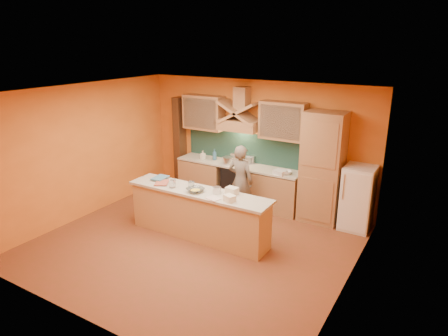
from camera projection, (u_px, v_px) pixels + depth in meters
The scene contains 36 objects.
floor at pixel (195, 244), 7.44m from camera, with size 5.50×5.00×0.01m, color brown.
ceiling at pixel (191, 92), 6.58m from camera, with size 5.50×5.00×0.01m, color white.
wall_back at pixel (256, 143), 9.05m from camera, with size 5.50×0.02×2.80m, color orange.
wall_front at pixel (77, 227), 4.96m from camera, with size 5.50×0.02×2.80m, color orange.
wall_left at pixel (85, 151), 8.35m from camera, with size 0.02×5.00×2.80m, color orange.
wall_right at pixel (351, 204), 5.66m from camera, with size 0.02×5.00×2.80m, color orange.
base_cabinet_left at pixel (204, 177), 9.71m from camera, with size 1.10×0.60×0.86m, color #AA784E.
base_cabinet_right at pixel (276, 192), 8.78m from camera, with size 1.10×0.60×0.86m, color #AA784E.
counter_top at pixel (238, 165), 9.10m from camera, with size 3.00×0.62×0.04m, color beige.
stove at pixel (238, 183), 9.24m from camera, with size 0.60×0.58×0.90m, color black.
backsplash at pixel (244, 147), 9.23m from camera, with size 3.00×0.03×0.70m, color #183530.
range_hood at pixel (240, 125), 8.86m from camera, with size 0.92×0.50×0.24m, color #AA784E.
hood_chimney at pixel (242, 98), 8.77m from camera, with size 0.30×0.30×0.50m, color #AA784E.
upper_cabinet_left at pixel (204, 112), 9.36m from camera, with size 1.00×0.35×0.80m, color #AA784E.
upper_cabinet_right at pixel (283, 121), 8.38m from camera, with size 1.00×0.35×0.80m, color #AA784E.
pantry_column at pixel (322, 168), 8.08m from camera, with size 0.80×0.60×2.30m, color #AA784E.
fridge at pixel (358, 198), 7.86m from camera, with size 0.58×0.60×1.30m, color white.
trim_column_left at pixel (180, 143), 10.00m from camera, with size 0.20×0.30×2.30m, color #472816.
island_body at pixel (199, 215), 7.59m from camera, with size 2.80×0.55×0.88m, color tan.
island_top at pixel (198, 192), 7.45m from camera, with size 2.90×0.62×0.05m, color beige.
person at pixel (241, 181), 8.41m from camera, with size 0.57×0.37×1.56m, color #70665B.
pot_large at pixel (228, 161), 9.09m from camera, with size 0.23×0.23×0.17m, color #B5B6BD.
pot_small at pixel (248, 161), 9.13m from camera, with size 0.19×0.19×0.15m, color #AEAEB5.
soap_bottle_a at pixel (203, 155), 9.46m from camera, with size 0.09×0.09×0.20m, color silver.
soap_bottle_b at pixel (215, 155), 9.37m from camera, with size 0.10×0.10×0.26m, color #326289.
bowl_back at pixel (286, 172), 8.40m from camera, with size 0.25×0.25×0.08m, color silver.
dish_rack at pixel (280, 172), 8.39m from camera, with size 0.26×0.20×0.09m, color silver.
book_lower at pixel (156, 183), 7.80m from camera, with size 0.25×0.34×0.03m, color #AF513E.
book_upper at pixel (155, 177), 8.07m from camera, with size 0.25×0.34×0.03m, color teal.
jar_large at pixel (172, 184), 7.56m from camera, with size 0.13×0.13×0.15m, color white.
jar_small at pixel (191, 185), 7.51m from camera, with size 0.11×0.11×0.14m, color silver.
kitchen_scale at pixel (217, 191), 7.28m from camera, with size 0.13×0.13×0.11m, color silver.
mixing_bowl at pixel (195, 190), 7.35m from camera, with size 0.31×0.31×0.08m, color silver.
cloth at pixel (213, 198), 7.04m from camera, with size 0.24×0.18×0.02m, color beige.
grocery_bag_a at pixel (232, 191), 7.23m from camera, with size 0.21×0.16×0.13m, color beige.
grocery_bag_b at pixel (230, 198), 6.91m from camera, with size 0.19×0.15×0.12m, color #EDE1C3.
Camera 1 is at (3.88, -5.42, 3.62)m, focal length 32.00 mm.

